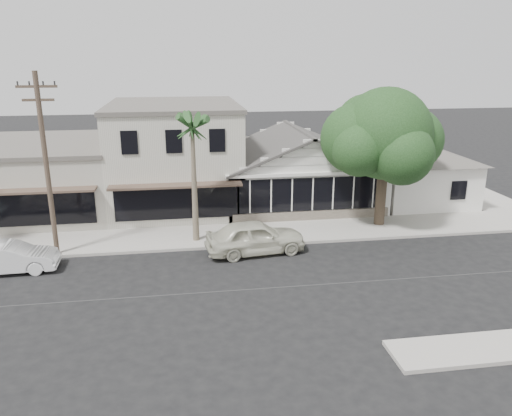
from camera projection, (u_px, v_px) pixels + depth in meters
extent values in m
plane|color=black|center=(249.00, 290.00, 21.46)|extent=(140.00, 140.00, 0.00)
cube|color=#9E9991|center=(84.00, 242.00, 26.65)|extent=(90.00, 3.50, 0.15)
cube|color=white|center=(297.00, 182.00, 33.56)|extent=(10.00, 8.00, 3.00)
cube|color=black|center=(313.00, 194.00, 29.65)|extent=(8.80, 0.10, 2.00)
cube|color=#60564C|center=(312.00, 216.00, 30.07)|extent=(9.60, 0.18, 0.70)
cube|color=white|center=(418.00, 181.00, 33.81)|extent=(6.00, 6.00, 3.00)
cube|color=beige|center=(175.00, 157.00, 32.83)|extent=(8.00, 10.00, 6.50)
cube|color=#B7B4A4|center=(34.00, 179.00, 31.85)|extent=(10.00, 10.00, 4.20)
cylinder|color=brown|center=(47.00, 168.00, 23.74)|extent=(0.24, 0.24, 9.00)
cube|color=brown|center=(37.00, 86.00, 22.63)|extent=(1.80, 0.12, 0.12)
cube|color=brown|center=(38.00, 100.00, 22.81)|extent=(1.40, 0.12, 0.12)
imported|color=beige|center=(255.00, 237.00, 25.22)|extent=(5.23, 2.64, 1.71)
imported|color=white|center=(10.00, 258.00, 23.03)|extent=(4.32, 1.63, 1.41)
cylinder|color=#4C3E2E|center=(381.00, 200.00, 28.98)|extent=(0.60, 0.60, 3.18)
sphere|color=black|center=(386.00, 134.00, 27.85)|extent=(5.16, 5.16, 5.16)
sphere|color=black|center=(410.00, 140.00, 28.81)|extent=(3.77, 3.77, 3.77)
sphere|color=black|center=(356.00, 139.00, 28.08)|extent=(3.97, 3.97, 3.97)
sphere|color=black|center=(402.00, 154.00, 26.76)|extent=(3.38, 3.38, 3.38)
sphere|color=black|center=(366.00, 125.00, 29.17)|extent=(3.58, 3.58, 3.58)
sphere|color=black|center=(396.00, 118.00, 29.13)|extent=(3.18, 3.18, 3.18)
sphere|color=black|center=(359.00, 149.00, 27.04)|extent=(2.98, 2.98, 2.98)
cone|color=#726651|center=(194.00, 188.00, 26.00)|extent=(0.36, 0.36, 6.05)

